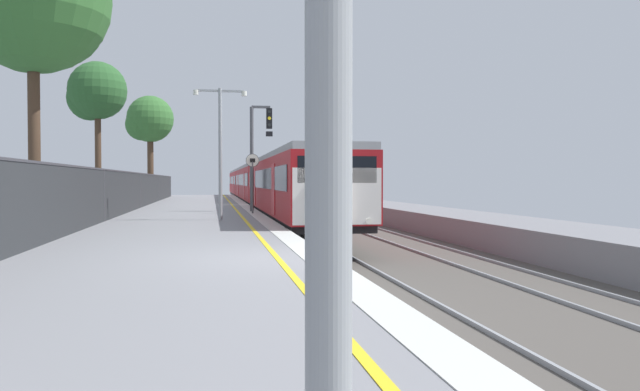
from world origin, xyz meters
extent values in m
cube|color=gray|center=(-2.50, 0.00, -0.50)|extent=(6.40, 110.00, 1.00)
cube|color=silver|center=(0.40, 0.00, 0.01)|extent=(0.60, 110.00, 0.01)
cube|color=yellow|center=(-0.35, 0.00, 0.01)|extent=(0.12, 110.00, 0.01)
cube|color=#4C4742|center=(6.20, 0.00, -1.10)|extent=(11.00, 110.00, 0.20)
cube|color=gray|center=(1.38, 0.00, -0.96)|extent=(0.07, 110.00, 0.08)
cube|color=gray|center=(2.82, 0.00, -0.96)|extent=(0.07, 110.00, 0.08)
cube|color=gray|center=(5.38, 0.00, -0.96)|extent=(0.07, 110.00, 0.08)
cube|color=gray|center=(6.82, 0.00, -0.96)|extent=(0.07, 110.00, 0.08)
cube|color=maroon|center=(2.10, 16.26, 1.27)|extent=(2.80, 20.19, 2.30)
cube|color=black|center=(2.10, 16.26, -0.01)|extent=(2.64, 19.59, 0.25)
cube|color=gray|center=(2.10, 16.26, 2.54)|extent=(2.68, 20.19, 0.24)
cube|color=black|center=(0.69, 16.26, 1.57)|extent=(0.02, 18.59, 0.84)
cube|color=red|center=(0.69, 11.21, 1.17)|extent=(0.03, 1.10, 1.90)
cube|color=red|center=(0.69, 21.30, 1.17)|extent=(0.03, 1.10, 1.90)
cylinder|color=black|center=(1.32, 8.76, -0.50)|extent=(0.12, 0.84, 0.84)
cylinder|color=black|center=(2.88, 8.76, -0.50)|extent=(0.12, 0.84, 0.84)
cylinder|color=black|center=(1.32, 23.75, -0.50)|extent=(0.12, 0.84, 0.84)
cylinder|color=black|center=(2.88, 23.75, -0.50)|extent=(0.12, 0.84, 0.84)
cube|color=maroon|center=(2.10, 37.04, 1.27)|extent=(2.80, 20.19, 2.30)
cube|color=black|center=(2.10, 37.04, -0.01)|extent=(2.64, 19.59, 0.25)
cube|color=gray|center=(2.10, 37.04, 2.54)|extent=(2.68, 20.19, 0.24)
cube|color=black|center=(0.69, 37.04, 1.57)|extent=(0.02, 18.59, 0.84)
cube|color=red|center=(0.69, 32.00, 1.17)|extent=(0.03, 1.10, 1.90)
cube|color=red|center=(0.69, 42.09, 1.17)|extent=(0.03, 1.10, 1.90)
cylinder|color=black|center=(1.32, 29.55, -0.50)|extent=(0.12, 0.84, 0.84)
cylinder|color=black|center=(2.88, 29.55, -0.50)|extent=(0.12, 0.84, 0.84)
cylinder|color=black|center=(1.32, 44.53, -0.50)|extent=(0.12, 0.84, 0.84)
cylinder|color=black|center=(2.88, 44.53, -0.50)|extent=(0.12, 0.84, 0.84)
cube|color=maroon|center=(2.10, 57.83, 1.27)|extent=(2.80, 20.19, 2.30)
cube|color=black|center=(2.10, 57.83, -0.01)|extent=(2.64, 19.59, 0.25)
cube|color=gray|center=(2.10, 57.83, 2.54)|extent=(2.68, 20.19, 0.24)
cube|color=black|center=(0.69, 57.83, 1.57)|extent=(0.02, 18.59, 0.84)
cube|color=red|center=(0.69, 52.78, 1.17)|extent=(0.03, 1.10, 1.90)
cube|color=red|center=(0.69, 62.87, 1.17)|extent=(0.03, 1.10, 1.90)
cylinder|color=black|center=(1.32, 50.33, -0.50)|extent=(0.12, 0.84, 0.84)
cylinder|color=black|center=(2.88, 50.33, -0.50)|extent=(0.12, 0.84, 0.84)
cylinder|color=black|center=(1.32, 65.32, -0.50)|extent=(0.12, 0.84, 0.84)
cylinder|color=black|center=(2.88, 65.32, -0.50)|extent=(0.12, 0.84, 0.84)
cube|color=silver|center=(2.10, 6.20, 1.02)|extent=(2.70, 0.10, 1.70)
cube|color=black|center=(2.10, 6.19, 1.82)|extent=(2.40, 0.08, 0.80)
cube|color=silver|center=(2.10, 6.06, 1.17)|extent=(0.80, 0.24, 1.80)
cylinder|color=white|center=(1.15, 6.14, 0.27)|extent=(0.18, 0.06, 0.18)
cylinder|color=white|center=(3.05, 6.14, 0.27)|extent=(0.18, 0.06, 0.18)
cylinder|color=black|center=(2.10, 5.91, 0.02)|extent=(0.20, 0.35, 0.20)
cube|color=black|center=(2.10, 37.04, 2.79)|extent=(0.60, 0.90, 0.20)
cylinder|color=#47474C|center=(0.35, 18.37, 2.54)|extent=(0.18, 0.18, 5.07)
cube|color=#47474C|center=(0.80, 18.37, 5.07)|extent=(0.90, 0.12, 0.12)
cube|color=black|center=(1.20, 18.37, 4.52)|extent=(0.28, 0.20, 1.00)
cylinder|color=black|center=(1.20, 18.25, 4.84)|extent=(0.16, 0.04, 0.16)
cylinder|color=yellow|center=(1.20, 18.25, 4.52)|extent=(0.16, 0.04, 0.16)
cylinder|color=black|center=(1.20, 18.25, 4.20)|extent=(0.16, 0.04, 0.16)
cube|color=black|center=(1.20, 18.37, 3.77)|extent=(0.32, 0.16, 0.24)
cylinder|color=#59595B|center=(0.25, 16.32, 1.18)|extent=(0.08, 0.08, 2.35)
cylinder|color=black|center=(0.25, 16.31, 2.41)|extent=(0.59, 0.02, 0.59)
cylinder|color=silver|center=(0.25, 16.30, 2.41)|extent=(0.56, 0.02, 0.56)
cube|color=black|center=(0.25, 16.29, 2.41)|extent=(0.24, 0.01, 0.18)
cylinder|color=#93999E|center=(-1.25, 11.84, 2.49)|extent=(0.14, 0.14, 4.97)
cube|color=#93999E|center=(-0.80, 11.84, 4.87)|extent=(0.90, 0.08, 0.08)
cylinder|color=silver|center=(-0.35, 11.84, 4.79)|extent=(0.20, 0.20, 0.18)
cube|color=#93999E|center=(-1.70, 11.84, 4.87)|extent=(0.90, 0.08, 0.08)
cylinder|color=silver|center=(-2.15, 11.84, 4.79)|extent=(0.20, 0.20, 0.18)
cylinder|color=#38383D|center=(-5.45, 11.69, 0.95)|extent=(0.07, 0.07, 1.90)
cylinder|color=#38383D|center=(-5.45, 23.38, 0.95)|extent=(0.07, 0.07, 1.90)
cylinder|color=#38383D|center=(-5.45, 35.06, 0.95)|extent=(0.07, 0.07, 1.90)
cylinder|color=#38383D|center=(-5.45, 46.75, 0.95)|extent=(0.07, 0.07, 1.90)
cylinder|color=#473323|center=(-7.47, 22.35, 2.70)|extent=(0.32, 0.32, 5.41)
sphere|color=#285628|center=(-7.47, 22.35, 6.24)|extent=(3.03, 3.03, 3.03)
sphere|color=#285628|center=(-7.90, 22.60, 5.86)|extent=(2.37, 2.37, 2.37)
cylinder|color=#473323|center=(-6.73, 7.60, 2.83)|extent=(0.35, 0.35, 5.66)
sphere|color=#33662D|center=(-6.19, 8.10, 6.33)|extent=(2.75, 2.75, 2.75)
cylinder|color=#473323|center=(-5.93, 34.40, 2.52)|extent=(0.44, 0.44, 5.03)
sphere|color=#33662D|center=(-5.93, 34.40, 5.96)|extent=(3.35, 3.35, 3.35)
sphere|color=#33662D|center=(-6.49, 34.17, 5.54)|extent=(2.31, 2.31, 2.31)
camera|label=1|loc=(-1.59, -11.87, 1.48)|focal=34.80mm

